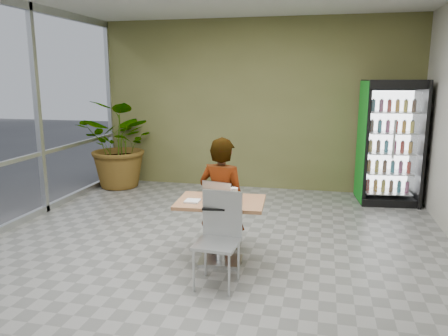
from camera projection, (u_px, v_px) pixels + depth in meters
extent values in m
plane|color=gray|center=(207.00, 257.00, 5.26)|extent=(7.00, 7.00, 0.00)
cube|color=#AE7C4A|center=(221.00, 202.00, 4.95)|extent=(1.03, 0.75, 0.04)
cylinder|color=#B8BBBD|center=(221.00, 233.00, 5.03)|extent=(0.10, 0.10, 0.71)
cube|color=#B8BBBD|center=(221.00, 261.00, 5.09)|extent=(0.52, 0.43, 0.04)
cube|color=#B8BBBD|center=(223.00, 214.00, 5.58)|extent=(0.45, 0.45, 0.03)
cube|color=#B8BBBD|center=(217.00, 200.00, 5.37)|extent=(0.38, 0.10, 0.46)
cylinder|color=#B8BBBD|center=(240.00, 227.00, 5.70)|extent=(0.02, 0.02, 0.41)
cylinder|color=#B8BBBD|center=(217.00, 223.00, 5.83)|extent=(0.02, 0.02, 0.41)
cylinder|color=#B8BBBD|center=(229.00, 235.00, 5.41)|extent=(0.02, 0.02, 0.41)
cylinder|color=#B8BBBD|center=(206.00, 231.00, 5.54)|extent=(0.02, 0.02, 0.41)
cube|color=#B8BBBD|center=(217.00, 244.00, 4.43)|extent=(0.45, 0.45, 0.03)
cube|color=#B8BBBD|center=(222.00, 214.00, 4.57)|extent=(0.43, 0.06, 0.51)
cylinder|color=#B8BBBD|center=(194.00, 270.00, 4.36)|extent=(0.02, 0.02, 0.46)
cylinder|color=#B8BBBD|center=(229.00, 275.00, 4.26)|extent=(0.02, 0.02, 0.46)
cylinder|color=#B8BBBD|center=(206.00, 256.00, 4.70)|extent=(0.02, 0.02, 0.46)
cylinder|color=#B8BBBD|center=(238.00, 260.00, 4.60)|extent=(0.02, 0.02, 0.46)
imported|color=black|center=(222.00, 204.00, 5.50)|extent=(0.70, 0.52, 1.70)
cylinder|color=white|center=(216.00, 198.00, 5.03)|extent=(0.25, 0.25, 0.01)
cylinder|color=white|center=(234.00, 195.00, 4.91)|extent=(0.08, 0.08, 0.14)
cylinder|color=#BD0E0C|center=(234.00, 195.00, 4.91)|extent=(0.08, 0.08, 0.08)
cylinder|color=white|center=(234.00, 188.00, 4.90)|extent=(0.09, 0.09, 0.01)
cube|color=white|center=(192.00, 201.00, 4.88)|extent=(0.16, 0.16, 0.02)
cube|color=black|center=(223.00, 206.00, 4.69)|extent=(0.44, 0.35, 0.02)
cube|color=black|center=(390.00, 142.00, 7.36)|extent=(1.01, 0.83, 2.08)
cube|color=#179824|center=(361.00, 142.00, 7.47)|extent=(0.09, 0.71, 2.04)
cube|color=silver|center=(393.00, 144.00, 7.02)|extent=(0.75, 0.10, 1.67)
imported|color=#295C25|center=(122.00, 144.00, 8.44)|extent=(1.82, 1.67, 1.70)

